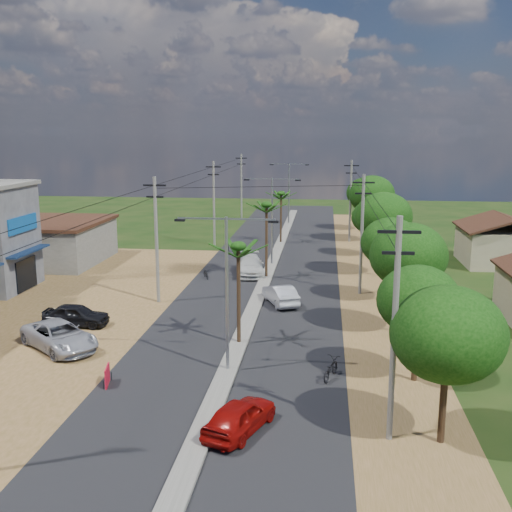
# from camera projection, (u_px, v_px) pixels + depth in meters

# --- Properties ---
(ground) EXTENTS (160.00, 160.00, 0.00)m
(ground) POSITION_uv_depth(u_px,v_px,m) (228.00, 372.00, 30.57)
(ground) COLOR black
(ground) RESTS_ON ground
(road) EXTENTS (12.00, 110.00, 0.04)m
(road) POSITION_uv_depth(u_px,v_px,m) (260.00, 294.00, 45.15)
(road) COLOR black
(road) RESTS_ON ground
(median) EXTENTS (1.00, 90.00, 0.18)m
(median) POSITION_uv_depth(u_px,v_px,m) (264.00, 283.00, 48.05)
(median) COLOR #605E56
(median) RESTS_ON ground
(dirt_lot_west) EXTENTS (18.00, 46.00, 0.04)m
(dirt_lot_west) POSITION_uv_depth(u_px,v_px,m) (26.00, 315.00, 40.04)
(dirt_lot_west) COLOR brown
(dirt_lot_west) RESTS_ON ground
(dirt_shoulder_east) EXTENTS (5.00, 90.00, 0.03)m
(dirt_shoulder_east) POSITION_uv_depth(u_px,v_px,m) (374.00, 298.00, 44.19)
(dirt_shoulder_east) COLOR brown
(dirt_shoulder_east) RESTS_ON ground
(low_shed) EXTENTS (10.40, 10.40, 3.95)m
(low_shed) POSITION_uv_depth(u_px,v_px,m) (47.00, 241.00, 55.87)
(low_shed) COLOR #605E56
(low_shed) RESTS_ON ground
(house_east_far) EXTENTS (7.60, 7.50, 4.60)m
(house_east_far) POSITION_uv_depth(u_px,v_px,m) (502.00, 239.00, 54.93)
(house_east_far) COLOR #9B8D69
(house_east_far) RESTS_ON ground
(tree_east_a) EXTENTS (4.40, 4.40, 6.37)m
(tree_east_a) POSITION_uv_depth(u_px,v_px,m) (448.00, 334.00, 22.74)
(tree_east_a) COLOR black
(tree_east_a) RESTS_ON ground
(tree_east_b) EXTENTS (4.00, 4.00, 5.83)m
(tree_east_b) POSITION_uv_depth(u_px,v_px,m) (418.00, 300.00, 28.67)
(tree_east_b) COLOR black
(tree_east_b) RESTS_ON ground
(tree_east_c) EXTENTS (4.60, 4.60, 6.83)m
(tree_east_c) POSITION_uv_depth(u_px,v_px,m) (408.00, 256.00, 35.28)
(tree_east_c) COLOR black
(tree_east_c) RESTS_ON ground
(tree_east_d) EXTENTS (4.20, 4.20, 6.13)m
(tree_east_d) POSITION_uv_depth(u_px,v_px,m) (390.00, 243.00, 42.23)
(tree_east_d) COLOR black
(tree_east_d) RESTS_ON ground
(tree_east_e) EXTENTS (4.80, 4.80, 7.14)m
(tree_east_e) POSITION_uv_depth(u_px,v_px,m) (383.00, 217.00, 49.83)
(tree_east_e) COLOR black
(tree_east_e) RESTS_ON ground
(tree_east_f) EXTENTS (3.80, 3.80, 5.52)m
(tree_east_f) POSITION_uv_depth(u_px,v_px,m) (371.00, 217.00, 57.90)
(tree_east_f) COLOR black
(tree_east_f) RESTS_ON ground
(tree_east_g) EXTENTS (5.00, 5.00, 7.38)m
(tree_east_g) POSITION_uv_depth(u_px,v_px,m) (372.00, 195.00, 65.34)
(tree_east_g) COLOR black
(tree_east_g) RESTS_ON ground
(tree_east_h) EXTENTS (4.40, 4.40, 6.52)m
(tree_east_h) POSITION_uv_depth(u_px,v_px,m) (364.00, 193.00, 73.27)
(tree_east_h) COLOR black
(tree_east_h) RESTS_ON ground
(palm_median_near) EXTENTS (2.00, 2.00, 6.15)m
(palm_median_near) POSITION_uv_depth(u_px,v_px,m) (238.00, 251.00, 33.32)
(palm_median_near) COLOR black
(palm_median_near) RESTS_ON ground
(palm_median_mid) EXTENTS (2.00, 2.00, 6.55)m
(palm_median_mid) POSITION_uv_depth(u_px,v_px,m) (267.00, 208.00, 48.81)
(palm_median_mid) COLOR black
(palm_median_mid) RESTS_ON ground
(palm_median_far) EXTENTS (2.00, 2.00, 5.85)m
(palm_median_far) POSITION_uv_depth(u_px,v_px,m) (281.00, 196.00, 64.50)
(palm_median_far) COLOR black
(palm_median_far) RESTS_ON ground
(streetlight_near) EXTENTS (5.10, 0.18, 8.00)m
(streetlight_near) POSITION_uv_depth(u_px,v_px,m) (227.00, 281.00, 29.59)
(streetlight_near) COLOR gray
(streetlight_near) RESTS_ON ground
(streetlight_mid) EXTENTS (5.10, 0.18, 8.00)m
(streetlight_mid) POSITION_uv_depth(u_px,v_px,m) (272.00, 214.00, 53.90)
(streetlight_mid) COLOR gray
(streetlight_mid) RESTS_ON ground
(streetlight_far) EXTENTS (5.10, 0.18, 8.00)m
(streetlight_far) POSITION_uv_depth(u_px,v_px,m) (289.00, 188.00, 78.21)
(streetlight_far) COLOR gray
(streetlight_far) RESTS_ON ground
(utility_pole_w_b) EXTENTS (1.60, 0.24, 9.00)m
(utility_pole_w_b) POSITION_uv_depth(u_px,v_px,m) (156.00, 237.00, 42.05)
(utility_pole_w_b) COLOR #605E56
(utility_pole_w_b) RESTS_ON ground
(utility_pole_w_c) EXTENTS (1.60, 0.24, 9.00)m
(utility_pole_w_c) POSITION_uv_depth(u_px,v_px,m) (214.00, 201.00, 63.44)
(utility_pole_w_c) COLOR #605E56
(utility_pole_w_c) RESTS_ON ground
(utility_pole_w_d) EXTENTS (1.60, 0.24, 9.00)m
(utility_pole_w_d) POSITION_uv_depth(u_px,v_px,m) (241.00, 184.00, 83.86)
(utility_pole_w_d) COLOR #605E56
(utility_pole_w_d) RESTS_ON ground
(utility_pole_e_a) EXTENTS (1.60, 0.24, 9.00)m
(utility_pole_e_a) POSITION_uv_depth(u_px,v_px,m) (395.00, 326.00, 22.91)
(utility_pole_e_a) COLOR #605E56
(utility_pole_e_a) RESTS_ON ground
(utility_pole_e_b) EXTENTS (1.60, 0.24, 9.00)m
(utility_pole_e_b) POSITION_uv_depth(u_px,v_px,m) (362.00, 232.00, 44.30)
(utility_pole_e_b) COLOR #605E56
(utility_pole_e_b) RESTS_ON ground
(utility_pole_e_c) EXTENTS (1.60, 0.24, 9.00)m
(utility_pole_e_c) POSITION_uv_depth(u_px,v_px,m) (350.00, 199.00, 65.70)
(utility_pole_e_c) COLOR #605E56
(utility_pole_e_c) RESTS_ON ground
(car_red_near) EXTENTS (3.00, 4.35, 1.38)m
(car_red_near) POSITION_uv_depth(u_px,v_px,m) (240.00, 417.00, 24.29)
(car_red_near) COLOR maroon
(car_red_near) RESTS_ON ground
(car_silver_mid) EXTENTS (3.04, 4.52, 1.41)m
(car_silver_mid) POSITION_uv_depth(u_px,v_px,m) (280.00, 295.00, 42.33)
(car_silver_mid) COLOR #A9AAB1
(car_silver_mid) RESTS_ON ground
(car_white_far) EXTENTS (3.21, 5.77, 1.58)m
(car_white_far) POSITION_uv_depth(u_px,v_px,m) (250.00, 266.00, 51.11)
(car_white_far) COLOR #B5B6B1
(car_white_far) RESTS_ON ground
(car_parked_silver) EXTENTS (5.80, 5.32, 1.51)m
(car_parked_silver) POSITION_uv_depth(u_px,v_px,m) (60.00, 337.00, 33.57)
(car_parked_silver) COLOR #A9AAB1
(car_parked_silver) RESTS_ON ground
(car_parked_dark) EXTENTS (4.13, 1.69, 1.40)m
(car_parked_dark) POSITION_uv_depth(u_px,v_px,m) (76.00, 316.00, 37.60)
(car_parked_dark) COLOR black
(car_parked_dark) RESTS_ON ground
(moto_rider_east) EXTENTS (1.26, 2.07, 1.03)m
(moto_rider_east) POSITION_uv_depth(u_px,v_px,m) (330.00, 369.00, 29.60)
(moto_rider_east) COLOR black
(moto_rider_east) RESTS_ON ground
(moto_rider_west_a) EXTENTS (1.13, 1.65, 0.82)m
(moto_rider_west_a) POSITION_uv_depth(u_px,v_px,m) (206.00, 274.00, 49.86)
(moto_rider_west_a) COLOR black
(moto_rider_west_a) RESTS_ON ground
(moto_rider_west_b) EXTENTS (0.45, 1.57, 0.94)m
(moto_rider_west_b) POSITION_uv_depth(u_px,v_px,m) (227.00, 248.00, 60.64)
(moto_rider_west_b) COLOR black
(moto_rider_west_b) RESTS_ON ground
(roadside_sign) EXTENTS (0.32, 1.16, 0.98)m
(roadside_sign) POSITION_uv_depth(u_px,v_px,m) (107.00, 376.00, 28.83)
(roadside_sign) COLOR red
(roadside_sign) RESTS_ON ground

